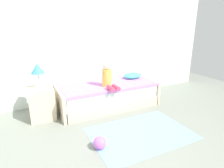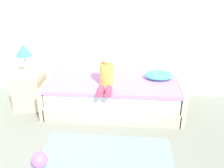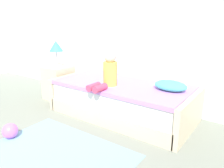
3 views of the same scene
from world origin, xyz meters
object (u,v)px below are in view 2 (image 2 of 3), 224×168
(table_lamp, at_px, (24,52))
(child_figure, at_px, (106,73))
(bed, at_px, (113,95))
(toy_ball, at_px, (40,160))
(pillow, at_px, (159,75))
(nightstand, at_px, (30,90))

(table_lamp, distance_m, child_figure, 1.30)
(bed, distance_m, child_figure, 0.52)
(bed, bearing_deg, toy_ball, -118.05)
(pillow, height_order, toy_ball, pillow)
(pillow, distance_m, toy_ball, 2.11)
(child_figure, height_order, pillow, child_figure)
(bed, xyz_separation_m, toy_ball, (-0.73, -1.38, -0.15))
(bed, relative_size, child_figure, 4.14)
(nightstand, xyz_separation_m, table_lamp, (0.00, 0.00, 0.64))
(pillow, xyz_separation_m, toy_ball, (-1.44, -1.48, -0.47))
(child_figure, bearing_deg, nightstand, 171.66)
(table_lamp, relative_size, toy_ball, 2.40)
(bed, relative_size, toy_ball, 11.23)
(table_lamp, relative_size, child_figure, 0.88)
(nightstand, bearing_deg, pillow, 3.97)
(child_figure, distance_m, pillow, 0.86)
(table_lamp, xyz_separation_m, toy_ball, (0.62, -1.33, -0.84))
(nightstand, bearing_deg, table_lamp, 90.00)
(table_lamp, xyz_separation_m, child_figure, (1.27, -0.19, -0.23))
(bed, height_order, nightstand, nightstand)
(table_lamp, bearing_deg, child_figure, -8.34)
(nightstand, bearing_deg, bed, 1.81)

